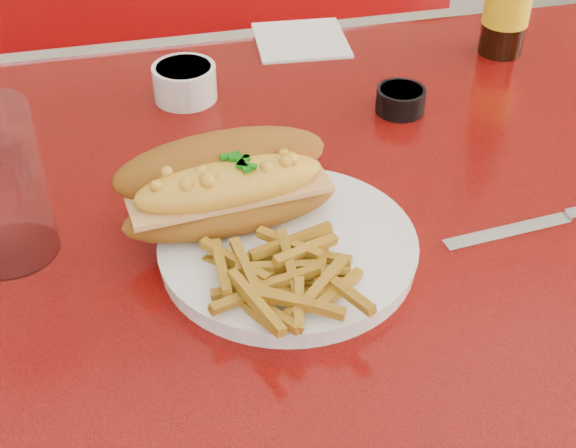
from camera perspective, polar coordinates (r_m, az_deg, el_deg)
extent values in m
cube|color=red|center=(0.90, 1.40, 1.48)|extent=(1.20, 0.80, 0.04)
cube|color=white|center=(1.23, -3.43, 12.38)|extent=(1.22, 0.03, 0.04)
cylinder|color=white|center=(1.17, 1.11, -13.64)|extent=(0.09, 0.09, 0.72)
cube|color=#9A0A0B|center=(1.83, -5.07, 2.56)|extent=(1.20, 0.50, 0.45)
cylinder|color=white|center=(0.79, 0.00, -1.80)|extent=(0.33, 0.33, 0.02)
cylinder|color=white|center=(0.78, 0.00, -1.25)|extent=(0.33, 0.33, 0.00)
ellipsoid|color=#985918|center=(0.80, -4.07, 1.16)|extent=(0.22, 0.09, 0.04)
cube|color=#ECB669|center=(0.78, -4.13, 2.20)|extent=(0.20, 0.07, 0.01)
ellipsoid|color=yellow|center=(0.78, -4.17, 2.91)|extent=(0.19, 0.08, 0.04)
ellipsoid|color=#985918|center=(0.80, -4.76, 4.25)|extent=(0.23, 0.10, 0.08)
cube|color=silver|center=(0.82, -0.30, 0.91)|extent=(0.06, 0.11, 0.00)
cube|color=silver|center=(0.87, -3.19, 3.01)|extent=(0.03, 0.03, 0.00)
cylinder|color=white|center=(1.05, -7.35, 9.95)|extent=(0.11, 0.11, 0.05)
cylinder|color=black|center=(1.04, -7.44, 10.91)|extent=(0.09, 0.09, 0.01)
cylinder|color=black|center=(1.03, 8.01, 8.72)|extent=(0.06, 0.06, 0.03)
cylinder|color=#EC9256|center=(1.02, 8.07, 9.32)|extent=(0.05, 0.05, 0.01)
cylinder|color=yellow|center=(1.18, 15.36, 14.84)|extent=(0.07, 0.07, 0.05)
cube|color=silver|center=(0.85, 15.34, -0.54)|extent=(0.14, 0.03, 0.00)
cube|color=white|center=(1.20, 0.92, 12.95)|extent=(0.14, 0.14, 0.00)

